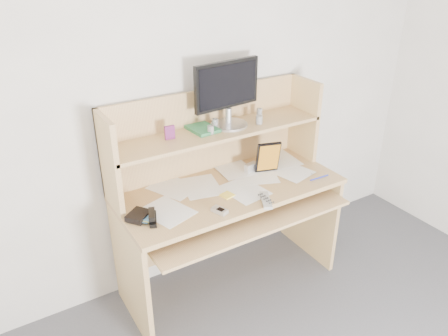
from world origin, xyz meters
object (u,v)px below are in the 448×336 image
desk (223,190)px  game_case (268,157)px  monitor (227,92)px  keyboard (223,209)px  tv_remote (266,200)px

desk → game_case: (0.31, -0.04, 0.17)m
game_case → monitor: bearing=159.9°
keyboard → tv_remote: bearing=-58.2°
monitor → desk: bearing=-136.5°
desk → tv_remote: 0.36m
monitor → game_case: bearing=-42.7°
desk → game_case: bearing=-8.2°
tv_remote → monitor: 0.70m
game_case → keyboard: bearing=-148.0°
keyboard → desk: bearing=44.8°
keyboard → monitor: bearing=41.2°
desk → game_case: size_ratio=6.43×
keyboard → monitor: monitor is taller
tv_remote → keyboard: bearing=161.6°
keyboard → game_case: size_ratio=2.27×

